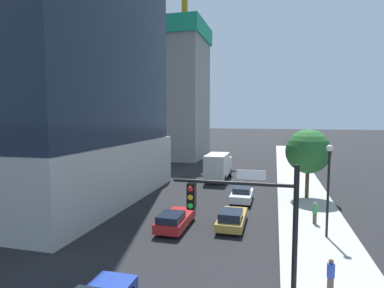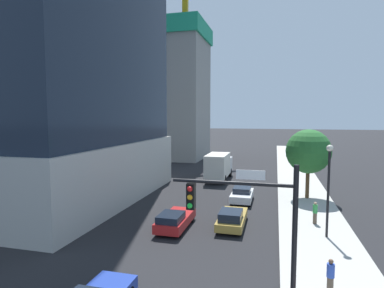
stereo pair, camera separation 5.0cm
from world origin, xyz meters
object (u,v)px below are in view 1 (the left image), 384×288
street_lamp (329,178)px  car_red (175,220)px  construction_building (171,85)px  box_truck (218,165)px  traffic_light_pole (250,217)px  car_gold (232,218)px  pedestrian_blue_shirt (331,276)px  street_tree (308,151)px  pedestrian_green_shirt (315,213)px  car_white (242,195)px

street_lamp → car_red: size_ratio=1.32×
construction_building → box_truck: size_ratio=4.41×
traffic_light_pole → box_truck: 28.13m
construction_building → car_gold: construction_building is taller
traffic_light_pole → pedestrian_blue_shirt: bearing=38.1°
street_tree → car_red: bearing=-131.8°
street_lamp → pedestrian_green_shirt: bearing=100.0°
construction_building → car_red: (12.71, -37.84, -13.37)m
construction_building → traffic_light_pole: size_ratio=5.28×
traffic_light_pole → pedestrian_blue_shirt: 5.46m
construction_building → street_lamp: construction_building is taller
car_gold → car_white: size_ratio=1.13×
traffic_light_pole → pedestrian_green_shirt: (3.88, 12.57, -3.27)m
box_truck → car_white: bearing=-67.6°
pedestrian_blue_shirt → street_lamp: bearing=83.0°
construction_building → pedestrian_green_shirt: construction_building is taller
construction_building → street_lamp: (23.03, -37.08, -9.92)m
street_lamp → box_truck: size_ratio=0.83×
box_truck → pedestrian_green_shirt: bearing=-56.4°
car_white → pedestrian_blue_shirt: size_ratio=2.54×
construction_building → car_white: construction_building is taller
traffic_light_pole → street_lamp: bearing=66.6°
car_red → pedestrian_green_shirt: 10.42m
car_white → pedestrian_blue_shirt: bearing=-70.1°
street_tree → pedestrian_blue_shirt: street_tree is taller
street_tree → pedestrian_green_shirt: bearing=-91.1°
construction_building → box_truck: construction_building is taller
car_white → car_gold: bearing=-90.0°
street_tree → car_red: size_ratio=1.45×
car_gold → pedestrian_blue_shirt: pedestrian_blue_shirt is taller
box_truck → pedestrian_green_shirt: (9.86, -14.82, -0.92)m
street_tree → pedestrian_blue_shirt: (-0.60, -17.71, -3.74)m
traffic_light_pole → street_tree: (4.03, 20.40, 0.46)m
car_white → box_truck: bearing=112.4°
car_gold → car_red: bearing=-160.4°
pedestrian_blue_shirt → box_truck: bearing=110.9°
street_lamp → pedestrian_green_shirt: (-0.45, 2.58, -3.15)m
construction_building → car_gold: size_ratio=6.98×
construction_building → street_lamp: bearing=-58.2°
traffic_light_pole → construction_building: bearing=111.7°
construction_building → pedestrian_green_shirt: 43.25m
construction_building → car_white: size_ratio=7.91×
car_red → car_gold: 4.18m
street_lamp → pedestrian_green_shirt: street_lamp is taller
construction_building → car_white: (16.65, -29.23, -13.36)m
traffic_light_pole → pedestrian_blue_shirt: (3.43, 2.69, -3.28)m
car_white → box_truck: size_ratio=0.56×
car_red → car_gold: bearing=19.6°
car_red → pedestrian_green_shirt: bearing=18.7°
traffic_light_pole → car_gold: bearing=100.9°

